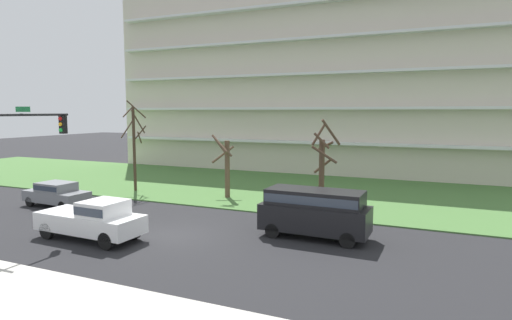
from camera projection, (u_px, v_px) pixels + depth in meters
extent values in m
plane|color=#232326|center=(173.00, 236.00, 20.85)|extent=(160.00, 160.00, 0.00)
cube|color=#BCB7AD|center=(29.00, 300.00, 13.55)|extent=(80.00, 4.00, 0.15)
cube|color=#477238|center=(275.00, 188.00, 33.59)|extent=(80.00, 16.00, 0.08)
cube|color=beige|center=(322.00, 78.00, 44.89)|extent=(42.84, 11.18, 19.18)
cube|color=silver|center=(304.00, 142.00, 40.11)|extent=(41.12, 0.90, 0.24)
cube|color=silver|center=(304.00, 108.00, 39.75)|extent=(41.12, 0.90, 0.24)
cube|color=silver|center=(305.00, 74.00, 39.38)|extent=(41.12, 0.90, 0.24)
cube|color=silver|center=(305.00, 38.00, 39.02)|extent=(41.12, 0.90, 0.24)
cube|color=silver|center=(306.00, 3.00, 38.66)|extent=(41.12, 0.90, 0.24)
cylinder|color=#423023|center=(134.00, 150.00, 32.09)|extent=(0.22, 0.22, 6.46)
cylinder|color=#423023|center=(136.00, 109.00, 31.18)|extent=(0.83, 1.31, 1.33)
cylinder|color=#423023|center=(140.00, 134.00, 32.51)|extent=(1.33, 0.19, 1.24)
cylinder|color=#423023|center=(128.00, 128.00, 32.24)|extent=(0.28, 1.37, 1.46)
cylinder|color=#423023|center=(138.00, 122.00, 31.51)|extent=(0.38, 1.20, 1.76)
cylinder|color=#423023|center=(140.00, 138.00, 31.98)|extent=(0.46, 0.90, 0.94)
cylinder|color=#423023|center=(127.00, 113.00, 31.93)|extent=(0.20, 1.08, 0.71)
cylinder|color=brown|center=(227.00, 170.00, 29.69)|extent=(0.36, 0.36, 4.08)
cylinder|color=brown|center=(227.00, 151.00, 29.20)|extent=(0.81, 0.44, 0.88)
cylinder|color=brown|center=(221.00, 146.00, 29.10)|extent=(1.23, 0.62, 1.04)
cylinder|color=brown|center=(223.00, 155.00, 30.31)|extent=(1.24, 1.42, 1.21)
cylinder|color=brown|center=(219.00, 144.00, 28.96)|extent=(1.49, 0.67, 1.19)
cylinder|color=#4C3828|center=(322.00, 176.00, 25.58)|extent=(0.34, 0.34, 4.42)
cylinder|color=#4C3828|center=(326.00, 146.00, 25.74)|extent=(1.01, 0.41, 0.60)
cylinder|color=#4C3828|center=(319.00, 134.00, 25.69)|extent=(0.82, 0.78, 1.38)
cylinder|color=#4C3828|center=(324.00, 155.00, 24.70)|extent=(1.46, 0.80, 1.10)
cylinder|color=#4C3828|center=(322.00, 166.00, 25.99)|extent=(1.09, 0.33, 0.93)
cylinder|color=#4C3828|center=(322.00, 141.00, 24.91)|extent=(0.99, 0.35, 0.98)
cylinder|color=#4C3828|center=(331.00, 132.00, 24.70)|extent=(0.92, 1.40, 1.58)
cube|color=white|center=(90.00, 222.00, 20.27)|extent=(5.46, 2.17, 0.85)
cube|color=white|center=(103.00, 208.00, 19.80)|extent=(1.86, 1.90, 0.70)
cube|color=#2D3847|center=(103.00, 208.00, 19.80)|extent=(1.82, 1.94, 0.38)
cylinder|color=black|center=(134.00, 231.00, 20.31)|extent=(0.81, 0.25, 0.80)
cylinder|color=black|center=(106.00, 241.00, 18.71)|extent=(0.81, 0.25, 0.80)
cylinder|color=black|center=(77.00, 222.00, 21.92)|extent=(0.81, 0.25, 0.80)
cylinder|color=black|center=(47.00, 231.00, 20.32)|extent=(0.81, 0.25, 0.80)
cube|color=black|center=(315.00, 218.00, 20.46)|extent=(5.25, 2.12, 1.25)
cube|color=black|center=(315.00, 197.00, 20.34)|extent=(4.64, 1.95, 0.75)
cube|color=#2D3847|center=(315.00, 197.00, 20.34)|extent=(4.55, 1.99, 0.41)
cylinder|color=black|center=(273.00, 231.00, 20.49)|extent=(0.73, 0.24, 0.72)
cylinder|color=black|center=(286.00, 222.00, 22.09)|extent=(0.73, 0.24, 0.72)
cylinder|color=black|center=(348.00, 240.00, 18.96)|extent=(0.73, 0.24, 0.72)
cylinder|color=black|center=(356.00, 230.00, 20.57)|extent=(0.73, 0.24, 0.72)
cube|color=slate|center=(57.00, 196.00, 27.29)|extent=(4.49, 2.03, 0.70)
cube|color=slate|center=(56.00, 187.00, 27.22)|extent=(2.28, 1.77, 0.55)
cube|color=#2D3847|center=(56.00, 187.00, 27.22)|extent=(2.24, 1.80, 0.30)
cylinder|color=black|center=(30.00, 202.00, 27.31)|extent=(0.65, 0.25, 0.64)
cylinder|color=black|center=(51.00, 197.00, 28.72)|extent=(0.65, 0.25, 0.64)
cylinder|color=black|center=(63.00, 206.00, 25.94)|extent=(0.65, 0.25, 0.64)
cylinder|color=black|center=(84.00, 201.00, 27.35)|extent=(0.65, 0.25, 0.64)
cylinder|color=black|center=(18.00, 115.00, 18.84)|extent=(0.12, 5.51, 0.12)
cube|color=black|center=(63.00, 125.00, 21.13)|extent=(0.28, 0.28, 0.90)
sphere|color=red|center=(60.00, 119.00, 20.96)|extent=(0.20, 0.20, 0.20)
sphere|color=#F2A519|center=(61.00, 124.00, 20.99)|extent=(0.20, 0.20, 0.20)
sphere|color=green|center=(61.00, 130.00, 21.02)|extent=(0.20, 0.20, 0.20)
cube|color=#197238|center=(23.00, 109.00, 19.06)|extent=(0.90, 0.04, 0.24)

